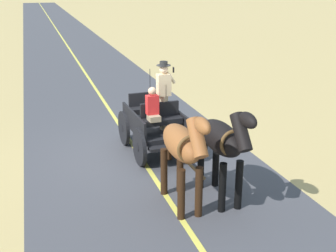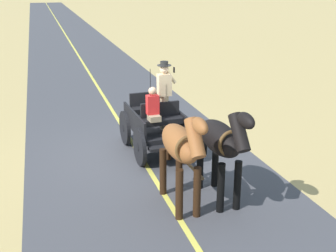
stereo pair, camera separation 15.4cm
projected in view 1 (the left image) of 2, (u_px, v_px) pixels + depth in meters
name	position (u px, v px, depth m)	size (l,w,h in m)	color
ground_plane	(138.00, 153.00, 11.66)	(200.00, 200.00, 0.00)	tan
road_surface	(138.00, 153.00, 11.66)	(5.86, 160.00, 0.01)	#424247
road_centre_stripe	(138.00, 153.00, 11.65)	(0.12, 160.00, 0.00)	#DBCC4C
horse_drawn_carriage	(156.00, 123.00, 11.49)	(1.50, 4.51, 2.50)	black
horse_near_side	(223.00, 142.00, 8.77)	(0.60, 2.13, 2.21)	black
horse_off_side	(183.00, 147.00, 8.49)	(0.57, 2.13, 2.21)	brown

